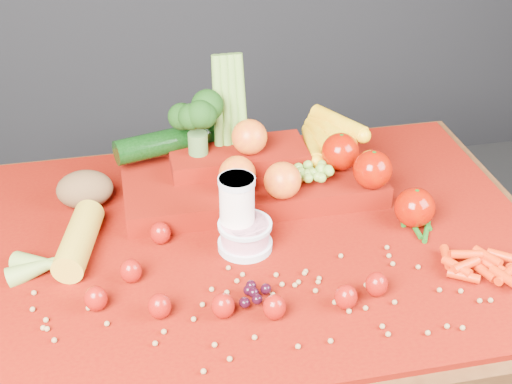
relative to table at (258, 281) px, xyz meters
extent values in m
cube|color=#34190B|center=(0.00, 0.00, 0.07)|extent=(1.10, 0.80, 0.05)
cube|color=#34190B|center=(-0.48, 0.33, -0.31)|extent=(0.06, 0.06, 0.70)
cube|color=#34190B|center=(0.48, 0.33, -0.31)|extent=(0.06, 0.06, 0.70)
cube|color=#680F03|center=(0.00, 0.00, 0.10)|extent=(1.05, 0.75, 0.01)
cylinder|color=white|center=(-0.04, -0.01, 0.18)|extent=(0.06, 0.06, 0.14)
cylinder|color=silver|center=(-0.04, -0.01, 0.25)|extent=(0.07, 0.07, 0.01)
cylinder|color=silver|center=(-0.03, -0.03, 0.11)|extent=(0.10, 0.10, 0.01)
cylinder|color=pink|center=(-0.03, -0.03, 0.14)|extent=(0.09, 0.09, 0.04)
cylinder|color=silver|center=(-0.03, -0.03, 0.16)|extent=(0.10, 0.10, 0.01)
ellipsoid|color=maroon|center=(-0.24, -0.08, 0.13)|extent=(0.04, 0.04, 0.04)
cone|color=#11430B|center=(-0.24, -0.08, 0.15)|extent=(0.03, 0.03, 0.01)
ellipsoid|color=maroon|center=(-0.30, -0.14, 0.13)|extent=(0.04, 0.04, 0.04)
cone|color=#11430B|center=(-0.30, -0.14, 0.15)|extent=(0.03, 0.03, 0.01)
ellipsoid|color=maroon|center=(-0.20, -0.18, 0.13)|extent=(0.04, 0.04, 0.04)
cone|color=#11430B|center=(-0.20, -0.18, 0.15)|extent=(0.03, 0.03, 0.01)
ellipsoid|color=maroon|center=(-0.10, -0.20, 0.13)|extent=(0.04, 0.04, 0.04)
cone|color=#11430B|center=(-0.10, -0.20, 0.15)|extent=(0.03, 0.03, 0.01)
ellipsoid|color=maroon|center=(-0.02, -0.22, 0.13)|extent=(0.04, 0.04, 0.04)
cone|color=#11430B|center=(-0.02, -0.22, 0.15)|extent=(0.03, 0.03, 0.01)
ellipsoid|color=maroon|center=(0.10, -0.22, 0.13)|extent=(0.04, 0.04, 0.04)
cone|color=#11430B|center=(0.10, -0.22, 0.15)|extent=(0.03, 0.03, 0.01)
ellipsoid|color=maroon|center=(-0.18, 0.02, 0.13)|extent=(0.04, 0.04, 0.04)
cone|color=#11430B|center=(-0.18, 0.02, 0.15)|extent=(0.03, 0.03, 0.01)
ellipsoid|color=maroon|center=(-0.34, -0.02, 0.13)|extent=(0.04, 0.04, 0.04)
cone|color=#11430B|center=(-0.34, -0.02, 0.15)|extent=(0.03, 0.03, 0.01)
ellipsoid|color=maroon|center=(0.16, -0.20, 0.13)|extent=(0.04, 0.04, 0.04)
cone|color=#11430B|center=(0.16, -0.20, 0.15)|extent=(0.03, 0.03, 0.01)
cylinder|color=gold|center=(-0.33, 0.02, 0.13)|extent=(0.09, 0.19, 0.06)
ellipsoid|color=#503E1F|center=(-0.31, 0.18, 0.14)|extent=(0.11, 0.08, 0.08)
cube|color=#680F03|center=(0.02, 0.15, 0.13)|extent=(0.52, 0.22, 0.04)
cube|color=#680F03|center=(0.00, 0.20, 0.17)|extent=(0.28, 0.12, 0.03)
sphere|color=#8B1400|center=(0.24, 0.06, 0.19)|extent=(0.08, 0.08, 0.08)
sphere|color=#8B1400|center=(0.30, -0.02, 0.15)|extent=(0.08, 0.08, 0.08)
sphere|color=#8B1400|center=(0.20, 0.14, 0.19)|extent=(0.08, 0.08, 0.08)
sphere|color=red|center=(-0.02, 0.10, 0.19)|extent=(0.07, 0.07, 0.07)
sphere|color=red|center=(0.06, 0.06, 0.19)|extent=(0.07, 0.07, 0.07)
sphere|color=red|center=(0.02, 0.18, 0.22)|extent=(0.07, 0.07, 0.07)
cylinder|color=yellow|center=(0.16, 0.22, 0.17)|extent=(0.06, 0.15, 0.04)
cylinder|color=yellow|center=(0.18, 0.22, 0.18)|extent=(0.04, 0.15, 0.04)
cylinder|color=yellow|center=(0.20, 0.22, 0.20)|extent=(0.07, 0.15, 0.04)
cylinder|color=yellow|center=(0.22, 0.22, 0.21)|extent=(0.09, 0.15, 0.04)
cylinder|color=#3F662D|center=(-0.08, 0.20, 0.21)|extent=(0.04, 0.04, 0.04)
cylinder|color=olive|center=(-0.03, 0.24, 0.26)|extent=(0.03, 0.06, 0.22)
cylinder|color=olive|center=(-0.02, 0.24, 0.26)|extent=(0.02, 0.06, 0.22)
cylinder|color=olive|center=(0.00, 0.24, 0.26)|extent=(0.02, 0.06, 0.22)
cylinder|color=olive|center=(0.02, 0.24, 0.26)|extent=(0.03, 0.06, 0.22)
cylinder|color=black|center=(-0.14, 0.24, 0.20)|extent=(0.22, 0.11, 0.05)
camera|label=1|loc=(-0.23, -1.06, 0.90)|focal=50.00mm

